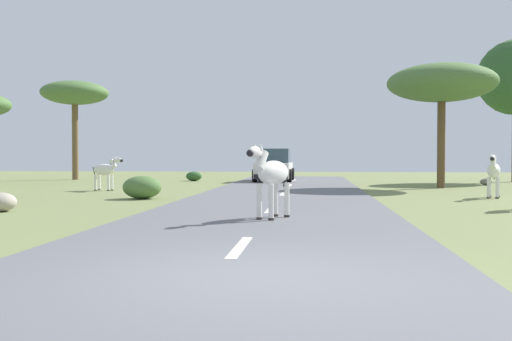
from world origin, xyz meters
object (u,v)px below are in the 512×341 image
car_0 (274,166)px  rock_3 (486,182)px  tree_6 (442,84)px  zebra_3 (105,170)px  zebra_2 (493,171)px  rock_1 (1,202)px  bush_0 (194,176)px  bush_1 (142,187)px  tree_1 (75,94)px  zebra_0 (271,174)px

car_0 → rock_3: (10.29, -2.74, -0.69)m
rock_3 → tree_6: bearing=-135.5°
zebra_3 → car_0: bearing=161.2°
car_0 → zebra_2: bearing=126.2°
tree_6 → rock_1: tree_6 is taller
zebra_2 → rock_1: (-13.69, -6.07, -0.65)m
bush_0 → bush_1: size_ratio=0.71×
tree_1 → rock_1: size_ratio=7.74×
tree_1 → zebra_0: bearing=-57.5°
zebra_2 → tree_1: tree_1 is taller
tree_6 → bush_1: tree_6 is taller
rock_1 → rock_3: rock_1 is taller
zebra_0 → rock_3: 18.47m
bush_1 → rock_3: (13.72, 10.10, -0.22)m
car_0 → bush_0: car_0 is taller
bush_1 → tree_1: bearing=120.2°
zebra_3 → rock_3: zebra_3 is taller
bush_1 → tree_6: bearing=34.1°
zebra_2 → tree_6: 7.02m
zebra_3 → tree_1: (-5.71, 10.42, 4.23)m
tree_6 → car_0: bearing=145.0°
bush_1 → rock_1: 5.08m
zebra_0 → zebra_2: (6.82, 7.47, -0.11)m
tree_1 → rock_1: (6.27, -19.18, -4.82)m
zebra_0 → tree_6: (6.42, 13.45, 3.53)m
zebra_2 → zebra_3: (-14.25, 2.69, -0.06)m
rock_1 → rock_3: bearing=42.6°
bush_0 → bush_1: bush_1 is taller
zebra_3 → tree_6: bearing=120.3°
zebra_0 → bush_1: size_ratio=1.28×
zebra_3 → tree_1: size_ratio=0.25×
rock_3 → zebra_3: bearing=-160.3°
zebra_3 → car_0: 10.64m
zebra_2 → tree_6: size_ratio=0.28×
zebra_2 → bush_1: 11.57m
zebra_3 → rock_1: (0.56, -8.76, -0.59)m
zebra_2 → bush_1: (-11.46, -1.50, -0.52)m
tree_6 → bush_1: 13.99m
zebra_0 → car_0: 18.84m
bush_0 → zebra_2: bearing=-43.7°
rock_3 → bush_1: bearing=-143.7°
zebra_3 → rock_3: bearing=126.6°
tree_1 → car_0: bearing=-8.5°
zebra_0 → tree_1: size_ratio=0.28×
tree_1 → tree_6: tree_1 is taller
tree_1 → bush_0: size_ratio=6.57×
tree_1 → rock_3: (22.22, -4.52, -4.90)m
zebra_3 → tree_6: (13.85, 3.29, 3.70)m
car_0 → rock_3: 10.67m
zebra_3 → car_0: size_ratio=0.33×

